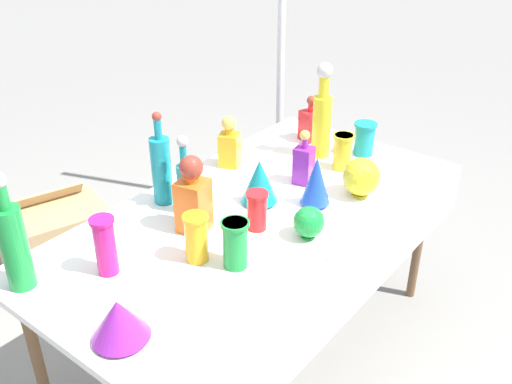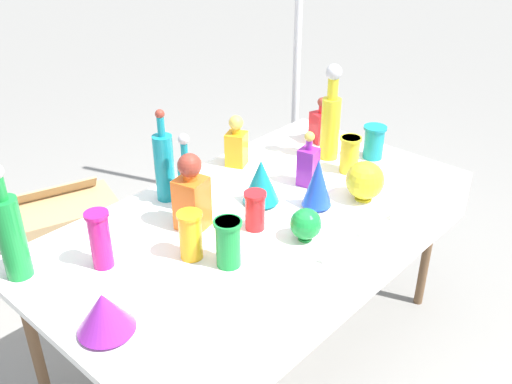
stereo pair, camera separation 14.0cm
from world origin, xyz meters
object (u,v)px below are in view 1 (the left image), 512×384
(slender_vase_4, at_px, (105,244))
(square_decanter_0, at_px, (310,123))
(slender_vase_3, at_px, (196,236))
(round_bowl_0, at_px, (309,222))
(square_decanter_3, at_px, (230,144))
(fluted_vase_0, at_px, (316,181))
(tall_bottle_3, at_px, (322,116))
(round_bowl_1, at_px, (361,177))
(tall_bottle_1, at_px, (185,183))
(canopy_pole, at_px, (281,66))
(square_decanter_2, at_px, (303,162))
(tall_bottle_2, at_px, (161,168))
(fluted_vase_1, at_px, (259,181))
(tall_bottle_0, at_px, (13,242))
(slender_vase_5, at_px, (365,138))
(slender_vase_0, at_px, (235,242))
(cardboard_box_behind_left, at_px, (56,241))
(slender_vase_2, at_px, (257,209))
(square_decanter_1, at_px, (193,197))
(slender_vase_1, at_px, (343,151))
(fluted_vase_2, at_px, (119,319))

(slender_vase_4, bearing_deg, square_decanter_0, 3.01)
(slender_vase_3, relative_size, round_bowl_0, 1.43)
(square_decanter_3, xyz_separation_m, slender_vase_3, (-0.64, -0.39, -0.01))
(fluted_vase_0, distance_m, round_bowl_0, 0.25)
(tall_bottle_3, distance_m, slender_vase_4, 1.24)
(tall_bottle_3, distance_m, round_bowl_1, 0.43)
(tall_bottle_1, distance_m, canopy_pole, 1.36)
(fluted_vase_0, bearing_deg, tall_bottle_3, 30.05)
(square_decanter_0, relative_size, square_decanter_2, 0.94)
(tall_bottle_2, bearing_deg, square_decanter_3, 0.35)
(fluted_vase_1, bearing_deg, round_bowl_0, -106.43)
(tall_bottle_0, bearing_deg, slender_vase_5, -13.87)
(slender_vase_0, height_order, cardboard_box_behind_left, slender_vase_0)
(slender_vase_2, bearing_deg, slender_vase_3, 172.10)
(square_decanter_1, bearing_deg, slender_vase_0, -106.49)
(square_decanter_3, bearing_deg, square_decanter_1, -153.57)
(slender_vase_2, xyz_separation_m, fluted_vase_1, (0.16, 0.11, 0.02))
(square_decanter_3, distance_m, slender_vase_5, 0.66)
(slender_vase_2, bearing_deg, square_decanter_3, 51.27)
(tall_bottle_0, distance_m, round_bowl_1, 1.36)
(tall_bottle_1, relative_size, slender_vase_1, 1.95)
(round_bowl_1, relative_size, canopy_pole, 0.07)
(square_decanter_2, height_order, canopy_pole, canopy_pole)
(slender_vase_0, bearing_deg, cardboard_box_behind_left, 84.46)
(square_decanter_3, height_order, round_bowl_0, square_decanter_3)
(fluted_vase_2, distance_m, cardboard_box_behind_left, 1.66)
(slender_vase_1, xyz_separation_m, round_bowl_1, (-0.17, -0.19, -0.00))
(tall_bottle_2, relative_size, cardboard_box_behind_left, 0.62)
(fluted_vase_2, bearing_deg, fluted_vase_0, -1.20)
(square_decanter_1, bearing_deg, tall_bottle_0, 160.59)
(tall_bottle_3, bearing_deg, slender_vase_3, -173.13)
(square_decanter_0, height_order, fluted_vase_2, square_decanter_0)
(slender_vase_2, xyz_separation_m, slender_vase_4, (-0.53, 0.23, 0.03))
(tall_bottle_1, xyz_separation_m, tall_bottle_3, (0.78, -0.14, 0.07))
(tall_bottle_1, relative_size, fluted_vase_0, 1.55)
(slender_vase_0, xyz_separation_m, slender_vase_1, (0.88, 0.09, -0.00))
(square_decanter_3, xyz_separation_m, fluted_vase_2, (-1.07, -0.49, -0.03))
(tall_bottle_0, xyz_separation_m, canopy_pole, (1.96, 0.37, 0.04))
(slender_vase_2, bearing_deg, fluted_vase_1, 35.17)
(slender_vase_3, bearing_deg, fluted_vase_2, -167.27)
(slender_vase_2, height_order, round_bowl_0, slender_vase_2)
(square_decanter_0, relative_size, canopy_pole, 0.10)
(round_bowl_0, bearing_deg, slender_vase_1, 18.78)
(tall_bottle_1, relative_size, fluted_vase_2, 1.89)
(tall_bottle_0, xyz_separation_m, slender_vase_0, (0.52, -0.49, -0.08))
(fluted_vase_1, bearing_deg, cardboard_box_behind_left, 101.85)
(round_bowl_1, bearing_deg, slender_vase_3, 163.52)
(square_decanter_0, bearing_deg, slender_vase_1, -121.64)
(square_decanter_3, bearing_deg, round_bowl_1, -78.54)
(tall_bottle_0, height_order, tall_bottle_2, tall_bottle_0)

